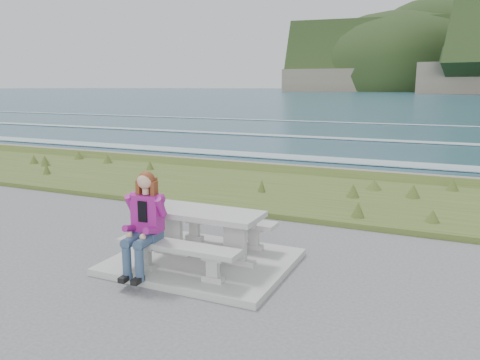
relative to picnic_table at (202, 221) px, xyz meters
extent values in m
cube|color=#9A9A95|center=(0.00, 0.00, -0.63)|extent=(2.60, 2.10, 0.10)
cube|color=#9A9A95|center=(-0.54, 0.00, -0.54)|extent=(0.62, 0.12, 0.08)
cube|color=#9A9A95|center=(-0.54, 0.00, -0.25)|extent=(0.34, 0.09, 0.51)
cube|color=#9A9A95|center=(-0.54, 0.00, 0.05)|extent=(0.62, 0.12, 0.08)
cube|color=#9A9A95|center=(0.54, 0.00, -0.54)|extent=(0.62, 0.12, 0.08)
cube|color=#9A9A95|center=(0.54, 0.00, -0.25)|extent=(0.34, 0.09, 0.51)
cube|color=#9A9A95|center=(0.54, 0.00, 0.05)|extent=(0.62, 0.12, 0.08)
cube|color=#9A9A95|center=(0.00, 0.00, 0.13)|extent=(1.80, 0.75, 0.08)
cube|color=#9A9A95|center=(-0.54, -0.70, -0.54)|extent=(0.30, 0.12, 0.08)
cube|color=#9A9A95|center=(-0.54, -0.70, -0.39)|extent=(0.17, 0.09, 0.22)
cube|color=#9A9A95|center=(-0.54, -0.70, -0.24)|extent=(0.30, 0.12, 0.08)
cube|color=#9A9A95|center=(0.54, -0.70, -0.54)|extent=(0.30, 0.12, 0.08)
cube|color=#9A9A95|center=(0.54, -0.70, -0.39)|extent=(0.17, 0.09, 0.22)
cube|color=#9A9A95|center=(0.54, -0.70, -0.24)|extent=(0.30, 0.12, 0.08)
cube|color=#9A9A95|center=(0.00, -0.70, -0.17)|extent=(1.80, 0.35, 0.07)
cube|color=#9A9A95|center=(-0.54, 0.70, -0.54)|extent=(0.30, 0.12, 0.08)
cube|color=#9A9A95|center=(-0.54, 0.70, -0.39)|extent=(0.17, 0.09, 0.22)
cube|color=#9A9A95|center=(-0.54, 0.70, -0.24)|extent=(0.30, 0.12, 0.08)
cube|color=#9A9A95|center=(0.54, 0.70, -0.54)|extent=(0.30, 0.12, 0.08)
cube|color=#9A9A95|center=(0.54, 0.70, -0.39)|extent=(0.17, 0.09, 0.22)
cube|color=#9A9A95|center=(0.54, 0.70, -0.24)|extent=(0.30, 0.12, 0.08)
cube|color=#9A9A95|center=(0.00, 0.70, -0.17)|extent=(1.80, 0.35, 0.07)
cube|color=#364A1B|center=(0.00, 5.00, -0.68)|extent=(160.00, 4.50, 0.22)
cube|color=#6E6653|center=(0.00, 7.90, -0.68)|extent=(160.00, 0.80, 2.20)
plane|color=navy|center=(0.00, 430.00, -2.48)|extent=(1600.00, 1600.00, 0.00)
cube|color=silver|center=(0.00, 14.00, -2.42)|extent=(220.00, 3.00, 0.06)
cube|color=silver|center=(0.00, 22.00, -2.42)|extent=(220.00, 2.00, 0.06)
cube|color=silver|center=(0.00, 34.00, -2.42)|extent=(220.00, 1.40, 0.06)
cube|color=silver|center=(0.00, 52.00, -2.42)|extent=(220.00, 1.00, 0.06)
cube|color=#6E6653|center=(-40.00, 440.00, 6.52)|extent=(201.55, 149.04, 18.00)
ellipsoid|color=black|center=(-40.00, 440.00, 9.52)|extent=(211.86, 162.91, 113.76)
cube|color=navy|center=(-0.47, -0.91, -0.30)|extent=(0.42, 0.72, 0.57)
cube|color=#95187C|center=(-0.49, -0.68, 0.24)|extent=(0.42, 0.26, 0.52)
sphere|color=#D5A485|center=(-0.48, -0.70, 0.70)|extent=(0.22, 0.22, 0.22)
sphere|color=brown|center=(-0.49, -0.68, 0.71)|extent=(0.24, 0.24, 0.24)
camera|label=1|loc=(3.27, -5.86, 1.97)|focal=35.00mm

